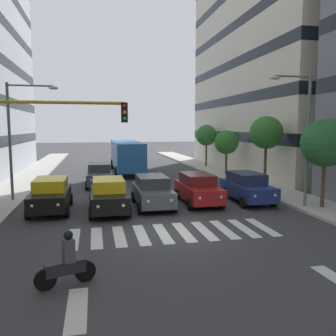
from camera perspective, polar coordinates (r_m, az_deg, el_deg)
name	(u,v)px	position (r m, az deg, el deg)	size (l,w,h in m)	color
ground_plane	(173,233)	(14.77, 0.88, -10.57)	(180.00, 180.00, 0.00)	#38383A
building_left_block_0	(272,12)	(39.27, 16.79, 23.28)	(8.76, 24.23, 31.54)	beige
crosswalk_markings	(173,232)	(14.77, 0.88, -10.55)	(8.55, 2.80, 0.01)	silver
lane_arrow_1	(77,309)	(9.35, -14.75, -21.47)	(0.50, 2.20, 0.01)	silver
car_0	(247,187)	(20.99, 12.86, -3.07)	(2.02, 4.44, 1.72)	navy
car_1	(198,188)	(20.08, 4.95, -3.36)	(2.02, 4.44, 1.72)	maroon
car_2	(152,191)	(19.19, -2.59, -3.81)	(2.02, 4.44, 1.72)	#474C51
car_3	(109,195)	(18.35, -9.73, -4.39)	(2.02, 4.44, 1.72)	black
car_4	(51,194)	(19.22, -18.72, -4.15)	(2.02, 4.44, 1.72)	black
car_row2_0	(99,174)	(26.40, -11.22, -1.04)	(2.02, 4.44, 1.72)	#474C51
bus_behind_traffic	(127,153)	(34.15, -6.82, 2.42)	(2.78, 10.50, 3.00)	#286BAD
motorcycle_with_rider	(67,263)	(10.33, -16.32, -14.79)	(1.64, 0.65, 1.57)	black
traffic_light_gantry	(32,144)	(13.77, -21.48, 3.64)	(5.15, 0.36, 5.50)	#AD991E
street_lamp_left	(302,127)	(19.65, 21.17, 6.24)	(2.39, 0.28, 6.99)	#4C6B56
street_lamp_right	(18,128)	(21.95, -23.43, 5.98)	(2.88, 0.28, 6.77)	#4C6B56
street_tree_0	(325,143)	(19.97, 24.42, 3.73)	(2.51, 2.51, 4.67)	#513823
street_tree_1	(266,133)	(25.47, 15.84, 5.58)	(2.32, 2.32, 5.03)	#513823
street_tree_2	(227,142)	(31.68, 9.60, 4.18)	(2.16, 2.16, 3.99)	#513823
street_tree_3	(206,135)	(38.36, 6.33, 5.36)	(2.29, 2.29, 4.53)	#513823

